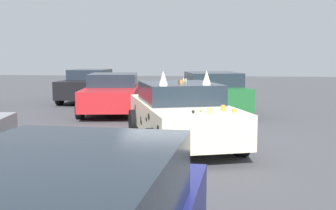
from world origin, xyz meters
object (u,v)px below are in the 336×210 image
at_px(parked_sedan_far_right, 113,93).
at_px(parked_sedan_row_back_far, 211,93).
at_px(art_car_decorated, 181,113).
at_px(parked_sedan_far_left, 90,85).

distance_m(parked_sedan_far_right, parked_sedan_row_back_far, 3.46).
bearing_deg(art_car_decorated, parked_sedan_row_back_far, 153.70).
distance_m(art_car_decorated, parked_sedan_far_right, 5.61).
relative_size(art_car_decorated, parked_sedan_far_left, 1.16).
relative_size(parked_sedan_far_right, parked_sedan_row_back_far, 1.09).
relative_size(parked_sedan_far_right, parked_sedan_far_left, 1.14).
xyz_separation_m(art_car_decorated, parked_sedan_far_right, (4.87, 2.79, -0.02)).
xyz_separation_m(parked_sedan_far_right, parked_sedan_row_back_far, (-0.07, -3.45, 0.05)).
relative_size(art_car_decorated, parked_sedan_far_right, 1.02).
xyz_separation_m(art_car_decorated, parked_sedan_far_left, (8.16, 4.64, -0.02)).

